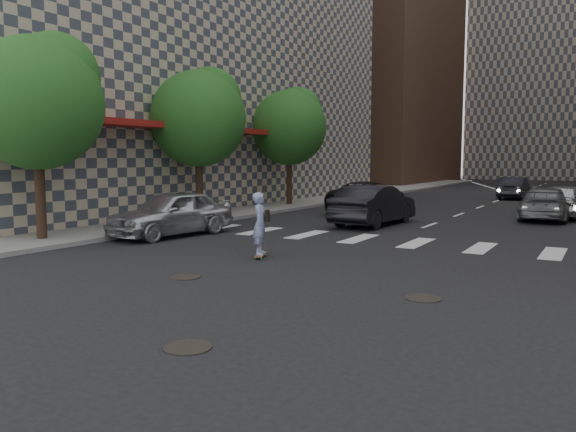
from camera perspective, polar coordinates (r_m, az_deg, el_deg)
name	(u,v)px	position (r m, az deg, el deg)	size (l,w,h in m)	color
ground	(224,300)	(11.00, -6.49, -8.46)	(160.00, 160.00, 0.00)	black
sidewalk_left	(228,201)	(35.46, -6.09, 1.55)	(13.00, 80.00, 0.15)	gray
building_left	(159,0)	(38.00, -12.94, 20.60)	(16.40, 33.00, 25.00)	tan
tower_left	(364,11)	(70.94, 7.77, 19.90)	(18.00, 24.00, 40.00)	brown
tower_center	(569,0)	(89.36, 26.62, 19.03)	(22.00, 20.00, 48.00)	#ADA08E
tree_a	(41,97)	(19.77, -23.83, 10.98)	(4.20, 4.20, 6.60)	#382619
tree_b	(201,114)	(25.33, -8.84, 10.16)	(4.20, 4.20, 6.60)	#382619
tree_c	(291,124)	(31.95, 0.32, 9.32)	(4.20, 4.20, 6.60)	#382619
manhole_a	(188,347)	(8.40, -10.15, -12.99)	(0.70, 0.70, 0.02)	black
manhole_b	(185,277)	(13.13, -10.41, -6.12)	(0.70, 0.70, 0.02)	black
manhole_c	(423,298)	(11.31, 13.57, -8.13)	(0.70, 0.70, 0.02)	black
skateboarder	(261,224)	(15.35, -2.81, -0.78)	(0.61, 0.92, 1.79)	brown
silver_sedan	(171,213)	(20.12, -11.75, 0.29)	(1.90, 4.73, 1.61)	#B5B6BC
traffic_car_a	(374,205)	(23.21, 8.72, 1.10)	(1.73, 4.96, 1.63)	black
traffic_car_b	(546,204)	(27.38, 24.74, 1.13)	(2.00, 4.93, 1.43)	#595B61
traffic_car_c	(368,197)	(28.69, 8.09, 1.95)	(2.61, 5.67, 1.58)	black
traffic_car_d	(564,201)	(28.68, 26.27, 1.39)	(1.85, 4.59, 1.56)	#AEB0B6
traffic_car_e	(514,188)	(41.01, 21.96, 2.66)	(1.56, 4.46, 1.47)	black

